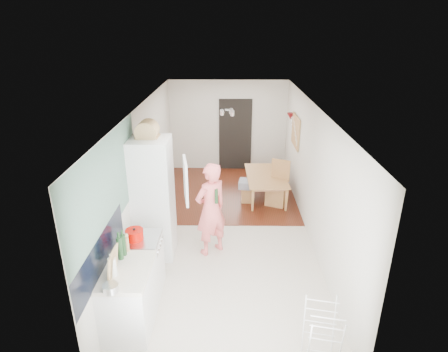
{
  "coord_description": "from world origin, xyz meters",
  "views": [
    {
      "loc": [
        0.03,
        -6.55,
        3.86
      ],
      "look_at": [
        -0.07,
        0.2,
        1.11
      ],
      "focal_mm": 30.0,
      "sensor_mm": 36.0,
      "label": 1
    }
  ],
  "objects_px": {
    "person": "(211,201)",
    "drying_rack": "(322,333)",
    "stool": "(248,194)",
    "dining_table": "(267,188)",
    "dining_chair": "(277,184)"
  },
  "relations": [
    {
      "from": "person",
      "to": "stool",
      "type": "relative_size",
      "value": 5.3
    },
    {
      "from": "stool",
      "to": "drying_rack",
      "type": "xyz_separation_m",
      "value": [
        0.7,
        -4.41,
        0.2
      ]
    },
    {
      "from": "person",
      "to": "dining_chair",
      "type": "xyz_separation_m",
      "value": [
        1.41,
        1.96,
        -0.5
      ]
    },
    {
      "from": "person",
      "to": "stool",
      "type": "xyz_separation_m",
      "value": [
        0.75,
        2.08,
        -0.82
      ]
    },
    {
      "from": "stool",
      "to": "dining_table",
      "type": "bearing_deg",
      "value": 26.97
    },
    {
      "from": "person",
      "to": "stool",
      "type": "distance_m",
      "value": 2.36
    },
    {
      "from": "dining_table",
      "to": "stool",
      "type": "xyz_separation_m",
      "value": [
        -0.47,
        -0.24,
        -0.05
      ]
    },
    {
      "from": "dining_chair",
      "to": "stool",
      "type": "bearing_deg",
      "value": -167.48
    },
    {
      "from": "dining_table",
      "to": "dining_chair",
      "type": "distance_m",
      "value": 0.49
    },
    {
      "from": "person",
      "to": "dining_table",
      "type": "bearing_deg",
      "value": -156.31
    },
    {
      "from": "dining_table",
      "to": "dining_chair",
      "type": "height_order",
      "value": "dining_chair"
    },
    {
      "from": "person",
      "to": "stool",
      "type": "height_order",
      "value": "person"
    },
    {
      "from": "stool",
      "to": "drying_rack",
      "type": "distance_m",
      "value": 4.47
    },
    {
      "from": "person",
      "to": "drying_rack",
      "type": "distance_m",
      "value": 2.82
    },
    {
      "from": "person",
      "to": "dining_chair",
      "type": "distance_m",
      "value": 2.46
    }
  ]
}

